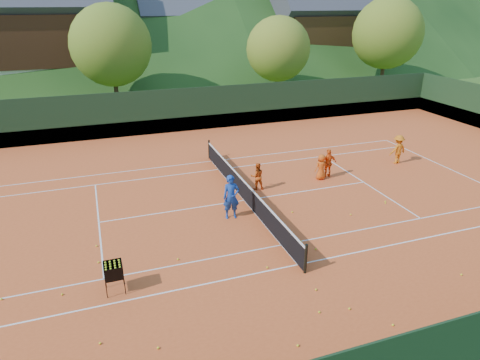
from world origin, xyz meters
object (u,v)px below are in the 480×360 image
object	(u,v)px
student_c	(321,167)
chalet_right	(318,30)
student_d	(398,149)
tennis_net	(244,190)
chalet_left	(38,33)
student_b	(328,163)
chalet_mid	(193,33)
coach	(231,197)
student_a	(257,176)
ball_hopper	(113,271)

from	to	relation	value
student_c	chalet_right	size ratio (longest dim) A/B	0.11
student_d	tennis_net	xyz separation A→B (m)	(-9.72, -1.76, -0.31)
chalet_left	chalet_right	distance (m)	30.00
student_c	student_d	bearing A→B (deg)	179.41
chalet_left	chalet_right	size ratio (longest dim) A/B	1.16
student_b	tennis_net	xyz separation A→B (m)	(-5.05, -1.28, -0.25)
student_b	chalet_right	bearing A→B (deg)	-113.66
chalet_mid	student_d	bearing A→B (deg)	-83.41
coach	student_a	bearing A→B (deg)	55.84
student_c	chalet_left	xyz separation A→B (m)	(-14.54, 28.90, 4.97)
student_a	student_c	size ratio (longest dim) A/B	1.01
ball_hopper	chalet_right	size ratio (longest dim) A/B	0.08
student_d	tennis_net	distance (m)	9.89
coach	student_c	xyz separation A→B (m)	(5.62, 2.49, -0.29)
chalet_left	ball_hopper	bearing A→B (deg)	-83.58
chalet_left	chalet_right	bearing A→B (deg)	0.00
chalet_mid	coach	bearing A→B (deg)	-101.32
coach	chalet_mid	size ratio (longest dim) A/B	0.15
student_a	ball_hopper	xyz separation A→B (m)	(-7.09, -5.89, 0.08)
ball_hopper	chalet_left	xyz separation A→B (m)	(-3.92, 34.88, 4.88)
student_a	student_b	distance (m)	4.05
tennis_net	chalet_right	bearing A→B (deg)	56.31
coach	ball_hopper	xyz separation A→B (m)	(-4.99, -3.50, -0.20)
tennis_net	student_b	bearing A→B (deg)	14.18
chalet_right	chalet_mid	bearing A→B (deg)	164.05
student_d	chalet_right	distance (m)	30.38
tennis_net	chalet_mid	distance (m)	34.81
chalet_left	chalet_mid	xyz separation A→B (m)	(16.00, 4.00, -0.66)
student_b	chalet_left	xyz separation A→B (m)	(-15.05, 28.72, 4.88)
chalet_mid	chalet_right	world-z (taller)	chalet_right
student_b	student_a	bearing A→B (deg)	7.67
chalet_left	student_c	bearing A→B (deg)	-63.29
coach	tennis_net	world-z (taller)	coach
student_c	student_d	xyz separation A→B (m)	(5.19, 0.66, 0.15)
student_d	chalet_right	world-z (taller)	chalet_right
coach	student_d	bearing A→B (deg)	23.32
student_b	student_d	world-z (taller)	student_d
ball_hopper	student_a	bearing A→B (deg)	39.73
chalet_left	tennis_net	bearing A→B (deg)	-71.57
student_a	tennis_net	world-z (taller)	student_a
student_a	chalet_mid	size ratio (longest dim) A/B	0.11
tennis_net	chalet_right	xyz separation A→B (m)	(20.00, 30.00, 4.74)
student_b	chalet_left	bearing A→B (deg)	-58.51
student_b	ball_hopper	distance (m)	12.72
coach	tennis_net	bearing A→B (deg)	59.03
student_d	ball_hopper	size ratio (longest dim) A/B	1.62
chalet_left	chalet_mid	size ratio (longest dim) A/B	1.09
student_c	ball_hopper	xyz separation A→B (m)	(-10.61, -5.99, 0.09)
coach	chalet_left	xyz separation A→B (m)	(-8.91, 31.39, 4.68)
student_d	chalet_right	size ratio (longest dim) A/B	0.14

